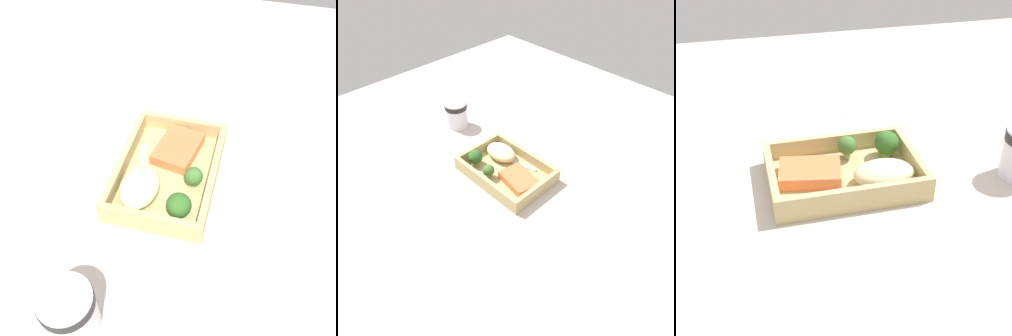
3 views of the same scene
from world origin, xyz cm
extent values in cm
cube|color=beige|center=(0.00, 0.00, -1.00)|extent=(160.00, 160.00, 2.00)
cube|color=tan|center=(0.00, 0.00, 0.60)|extent=(25.74, 18.01, 1.20)
cube|color=tan|center=(0.00, -8.41, 2.82)|extent=(25.74, 1.20, 3.25)
cube|color=tan|center=(0.00, 8.41, 2.82)|extent=(25.74, 1.20, 3.25)
cube|color=tan|center=(-12.27, 0.00, 2.82)|extent=(1.20, 15.61, 3.25)
cube|color=tan|center=(12.27, 0.00, 2.82)|extent=(1.20, 15.61, 3.25)
cube|color=#F67542|center=(-5.79, 0.52, 2.31)|extent=(11.49, 9.14, 2.22)
ellipsoid|color=beige|center=(5.90, -3.64, 3.11)|extent=(10.21, 6.96, 3.82)
cylinder|color=#81AF63|center=(8.86, 4.14, 2.00)|extent=(1.66, 1.66, 1.60)
sphere|color=#316424|center=(8.86, 4.14, 4.00)|extent=(4.36, 4.36, 4.36)
cylinder|color=#8BA567|center=(1.79, 5.17, 2.08)|extent=(1.29, 1.29, 1.75)
sphere|color=#417330|center=(1.79, 5.17, 3.88)|extent=(3.38, 3.38, 3.38)
cube|color=silver|center=(-0.49, -4.92, 1.42)|extent=(12.27, 4.25, 0.44)
cube|color=silver|center=(7.15, -2.89, 1.42)|extent=(3.85, 3.00, 0.44)
cylinder|color=white|center=(30.32, -5.69, 4.54)|extent=(7.35, 7.35, 9.08)
cylinder|color=black|center=(30.32, -5.69, 7.86)|extent=(7.57, 7.57, 1.63)
cube|color=white|center=(10.72, 21.40, 0.12)|extent=(11.41, 16.28, 0.24)
camera|label=1|loc=(47.45, 12.35, 56.48)|focal=42.00mm
camera|label=2|loc=(-50.67, 49.39, 66.45)|focal=35.00mm
camera|label=3|loc=(-15.57, -63.94, 47.05)|focal=50.00mm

